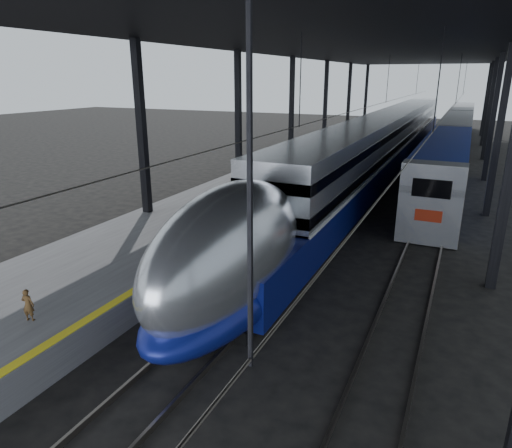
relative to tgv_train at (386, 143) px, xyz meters
The scene contains 8 objects.
ground 26.68m from the tgv_train, 94.31° to the right, with size 160.00×160.00×0.00m, color black.
platform 8.68m from the tgv_train, 130.14° to the right, with size 6.00×80.00×1.00m, color #4C4C4F.
yellow_strip 7.14m from the tgv_train, 112.49° to the right, with size 0.30×80.00×0.01m, color gold.
rails 7.27m from the tgv_train, 69.03° to the right, with size 6.52×80.00×0.16m.
canopy 9.57m from the tgv_train, 90.87° to the right, with size 18.00×75.00×9.47m.
tgv_train is the anchor object (origin of this frame).
second_train 10.41m from the tgv_train, 61.27° to the left, with size 2.72×56.05×3.75m.
child 31.77m from the tgv_train, 97.41° to the right, with size 0.34×0.22×0.93m, color #4B3319.
Camera 1 is at (8.17, -12.44, 7.36)m, focal length 32.00 mm.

